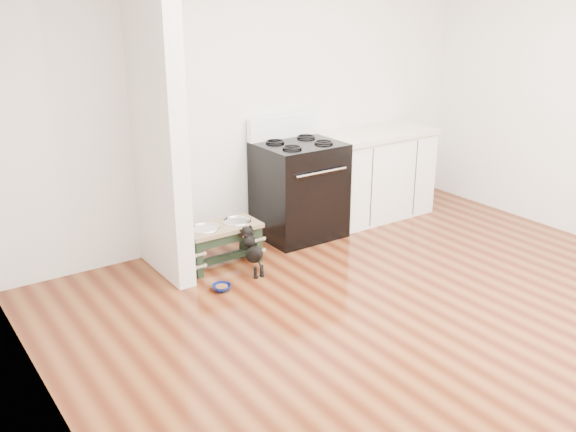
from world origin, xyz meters
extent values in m
plane|color=#471B0C|center=(0.00, 0.00, 0.00)|extent=(5.00, 5.00, 0.00)
plane|color=silver|center=(0.00, 2.50, 1.35)|extent=(5.00, 0.00, 5.00)
plane|color=silver|center=(-2.50, 0.00, 1.35)|extent=(0.00, 5.00, 5.00)
cube|color=silver|center=(-1.18, 2.10, 1.35)|extent=(0.15, 0.80, 2.70)
cube|color=black|center=(0.25, 2.15, 0.46)|extent=(0.76, 0.65, 0.92)
cube|color=black|center=(0.25, 1.84, 0.40)|extent=(0.58, 0.02, 0.50)
cylinder|color=silver|center=(0.25, 1.80, 0.72)|extent=(0.56, 0.02, 0.02)
cube|color=white|center=(0.25, 2.43, 1.03)|extent=(0.76, 0.08, 0.22)
torus|color=black|center=(0.07, 2.01, 0.93)|extent=(0.18, 0.18, 0.02)
torus|color=black|center=(0.43, 2.01, 0.93)|extent=(0.18, 0.18, 0.02)
torus|color=black|center=(0.07, 2.29, 0.93)|extent=(0.18, 0.18, 0.02)
torus|color=black|center=(0.43, 2.29, 0.93)|extent=(0.18, 0.18, 0.02)
cube|color=white|center=(1.23, 2.18, 0.43)|extent=(1.20, 0.60, 0.86)
cube|color=#BFB6A3|center=(1.23, 2.18, 0.89)|extent=(1.24, 0.64, 0.05)
cube|color=black|center=(1.23, 1.92, 0.05)|extent=(1.20, 0.06, 0.10)
cube|color=black|center=(-1.01, 1.96, 0.16)|extent=(0.05, 0.32, 0.33)
cube|color=black|center=(-0.42, 1.96, 0.16)|extent=(0.05, 0.32, 0.33)
cube|color=black|center=(-0.71, 1.82, 0.29)|extent=(0.53, 0.03, 0.08)
cube|color=black|center=(-0.71, 1.96, 0.05)|extent=(0.53, 0.05, 0.05)
cube|color=brown|center=(-0.71, 1.96, 0.35)|extent=(0.67, 0.36, 0.04)
cylinder|color=silver|center=(-0.87, 1.96, 0.35)|extent=(0.23, 0.23, 0.04)
cylinder|color=silver|center=(-0.56, 1.96, 0.35)|extent=(0.23, 0.23, 0.04)
torus|color=silver|center=(-0.87, 1.96, 0.37)|extent=(0.26, 0.26, 0.02)
torus|color=silver|center=(-0.56, 1.96, 0.37)|extent=(0.26, 0.26, 0.02)
cylinder|color=black|center=(-0.63, 1.55, 0.05)|extent=(0.03, 0.03, 0.10)
cylinder|color=black|center=(-0.56, 1.55, 0.05)|extent=(0.03, 0.03, 0.10)
sphere|color=black|center=(-0.63, 1.54, 0.01)|extent=(0.04, 0.04, 0.04)
sphere|color=black|center=(-0.56, 1.54, 0.01)|extent=(0.04, 0.04, 0.04)
ellipsoid|color=black|center=(-0.59, 1.62, 0.18)|extent=(0.12, 0.27, 0.24)
sphere|color=black|center=(-0.59, 1.70, 0.28)|extent=(0.11, 0.11, 0.11)
sphere|color=black|center=(-0.59, 1.73, 0.35)|extent=(0.10, 0.10, 0.10)
sphere|color=black|center=(-0.63, 1.80, 0.35)|extent=(0.03, 0.03, 0.03)
sphere|color=black|center=(-0.56, 1.80, 0.35)|extent=(0.03, 0.03, 0.03)
cylinder|color=black|center=(-0.59, 1.51, 0.11)|extent=(0.02, 0.08, 0.09)
torus|color=#CC3C51|center=(-0.59, 1.72, 0.32)|extent=(0.09, 0.06, 0.08)
imported|color=#0C1858|center=(-0.97, 1.51, 0.02)|extent=(0.20, 0.20, 0.05)
cylinder|color=#4E2C16|center=(-0.97, 1.51, 0.03)|extent=(0.10, 0.10, 0.02)
camera|label=1|loc=(-3.17, -2.63, 2.32)|focal=40.00mm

